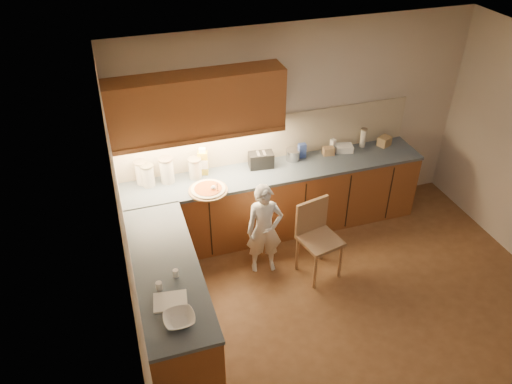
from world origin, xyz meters
TOP-DOWN VIEW (x-y plane):
  - room at (0.00, 0.00)m, footprint 4.54×4.50m
  - l_counter at (-0.92, 1.25)m, footprint 3.77×2.62m
  - backsplash at (-0.38, 1.99)m, footprint 3.75×0.02m
  - upper_cabinets at (-1.27, 1.82)m, footprint 1.95×0.36m
  - pizza_on_board at (-1.28, 1.49)m, footprint 0.45×0.45m
  - child at (-0.75, 1.03)m, footprint 0.46×0.34m
  - wooden_chair at (-0.20, 0.83)m, footprint 0.50×0.50m
  - mixing_bowl at (-1.95, -0.30)m, footprint 0.27×0.27m
  - canister_a at (-1.97, 1.90)m, footprint 0.15×0.15m
  - canister_b at (-1.91, 1.82)m, footprint 0.16×0.16m
  - canister_c at (-1.68, 1.83)m, footprint 0.17×0.17m
  - canister_d at (-1.35, 1.82)m, footprint 0.16×0.16m
  - oil_jug at (-1.25, 1.88)m, footprint 0.14×0.12m
  - toaster at (-0.54, 1.82)m, footprint 0.32×0.20m
  - steel_pot at (-0.10, 1.85)m, footprint 0.19×0.19m
  - blue_box at (0.03, 1.88)m, footprint 0.10×0.07m
  - card_box_a at (0.38, 1.83)m, footprint 0.15×0.12m
  - white_bottle at (0.47, 1.90)m, footprint 0.07×0.07m
  - flat_pack at (0.60, 1.85)m, footprint 0.25×0.20m
  - tall_jar at (0.89, 1.89)m, footprint 0.08×0.08m
  - card_box_b at (1.18, 1.82)m, footprint 0.20×0.18m
  - dough_cloth at (-1.99, -0.06)m, footprint 0.32×0.26m
  - spice_jar_a at (-2.05, 0.13)m, footprint 0.07×0.07m
  - spice_jar_b at (-1.88, 0.25)m, footprint 0.07×0.07m

SIDE VIEW (x-z plane):
  - l_counter at x=-0.92m, z-range 0.00..0.92m
  - wooden_chair at x=-0.20m, z-range 0.07..1.01m
  - child at x=-0.75m, z-range 0.00..1.16m
  - dough_cloth at x=-1.99m, z-range 0.92..0.94m
  - pizza_on_board at x=-1.28m, z-range 0.85..1.03m
  - mixing_bowl at x=-1.95m, z-range 0.92..0.98m
  - spice_jar_b at x=-1.88m, z-range 0.92..0.99m
  - spice_jar_a at x=-2.05m, z-range 0.92..1.00m
  - flat_pack at x=0.60m, z-range 0.92..1.01m
  - card_box_a at x=0.38m, z-range 0.92..1.02m
  - card_box_b at x=1.18m, z-range 0.92..1.04m
  - steel_pot at x=-0.10m, z-range 0.92..1.06m
  - white_bottle at x=0.47m, z-range 0.92..1.09m
  - blue_box at x=0.03m, z-range 0.92..1.11m
  - toaster at x=-0.54m, z-range 0.92..1.11m
  - tall_jar at x=0.89m, z-range 0.92..1.18m
  - canister_d at x=-1.35m, z-range 0.92..1.18m
  - canister_b at x=-1.91m, z-range 0.92..1.20m
  - canister_a at x=-1.97m, z-range 0.92..1.21m
  - canister_c at x=-1.68m, z-range 0.92..1.24m
  - oil_jug at x=-1.25m, z-range 0.91..1.26m
  - backsplash at x=-0.38m, z-range 0.92..1.50m
  - room at x=0.00m, z-range 0.37..2.99m
  - upper_cabinets at x=-1.27m, z-range 1.48..2.21m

